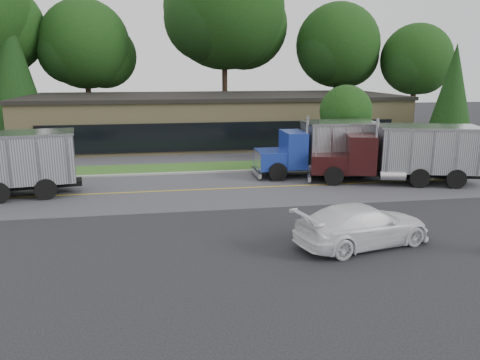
% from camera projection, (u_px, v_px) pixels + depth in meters
% --- Properties ---
extents(ground, '(140.00, 140.00, 0.00)m').
position_uv_depth(ground, '(239.00, 249.00, 17.48)').
color(ground, '#303035').
rests_on(ground, ground).
extents(road, '(60.00, 8.00, 0.02)m').
position_uv_depth(road, '(213.00, 189.00, 26.12)').
color(road, '#56565C').
rests_on(road, ground).
extents(center_line, '(60.00, 0.12, 0.01)m').
position_uv_depth(center_line, '(213.00, 189.00, 26.12)').
color(center_line, gold).
rests_on(center_line, ground).
extents(curb, '(60.00, 0.30, 0.12)m').
position_uv_depth(curb, '(206.00, 173.00, 30.15)').
color(curb, '#9E9E99').
rests_on(curb, ground).
extents(grass_verge, '(60.00, 3.40, 0.03)m').
position_uv_depth(grass_verge, '(204.00, 167.00, 31.87)').
color(grass_verge, '#386422').
rests_on(grass_verge, ground).
extents(far_parking, '(60.00, 7.00, 0.02)m').
position_uv_depth(far_parking, '(198.00, 154.00, 36.67)').
color(far_parking, '#56565C').
rests_on(far_parking, ground).
extents(strip_mall, '(32.00, 12.00, 4.00)m').
position_uv_depth(strip_mall, '(215.00, 120.00, 42.28)').
color(strip_mall, tan).
rests_on(strip_mall, ground).
extents(tree_far_b, '(9.33, 8.78, 13.30)m').
position_uv_depth(tree_far_b, '(87.00, 49.00, 46.68)').
color(tree_far_b, '#382619').
rests_on(tree_far_b, ground).
extents(tree_far_c, '(13.15, 12.38, 18.76)m').
position_uv_depth(tree_far_c, '(226.00, 14.00, 48.12)').
color(tree_far_c, '#382619').
rests_on(tree_far_c, ground).
extents(tree_far_d, '(9.37, 8.82, 13.37)m').
position_uv_depth(tree_far_d, '(338.00, 49.00, 49.81)').
color(tree_far_d, '#382619').
rests_on(tree_far_d, ground).
extents(tree_far_e, '(7.85, 7.39, 11.20)m').
position_uv_depth(tree_far_e, '(416.00, 63.00, 49.45)').
color(tree_far_e, '#382619').
rests_on(tree_far_e, ground).
extents(evergreen_left, '(5.56, 5.56, 12.63)m').
position_uv_depth(evergreen_left, '(11.00, 64.00, 42.12)').
color(evergreen_left, '#382619').
rests_on(evergreen_left, ground).
extents(evergreen_right, '(3.75, 3.75, 8.52)m').
position_uv_depth(evergreen_right, '(452.00, 93.00, 36.81)').
color(evergreen_right, '#382619').
rests_on(evergreen_right, ground).
extents(tree_verge, '(3.85, 3.63, 5.50)m').
position_uv_depth(tree_verge, '(346.00, 114.00, 32.69)').
color(tree_verge, '#382619').
rests_on(tree_verge, ground).
extents(dump_truck_blue, '(7.57, 2.69, 3.36)m').
position_uv_depth(dump_truck_blue, '(323.00, 147.00, 29.23)').
color(dump_truck_blue, black).
rests_on(dump_truck_blue, ground).
extents(dump_truck_maroon, '(9.75, 4.89, 3.36)m').
position_uv_depth(dump_truck_maroon, '(403.00, 152.00, 27.23)').
color(dump_truck_maroon, black).
rests_on(dump_truck_maroon, ground).
extents(rally_car, '(5.81, 3.48, 1.58)m').
position_uv_depth(rally_car, '(363.00, 225.00, 17.77)').
color(rally_car, white).
rests_on(rally_car, ground).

